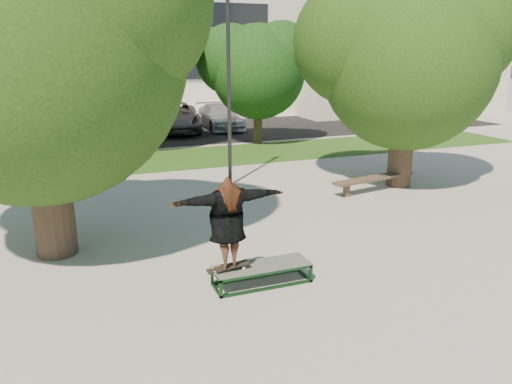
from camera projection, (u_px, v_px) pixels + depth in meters
name	position (u px, v px, depth m)	size (l,w,h in m)	color
ground	(258.00, 243.00, 11.21)	(120.00, 120.00, 0.00)	#ADA89F
grass_strip	(195.00, 157.00, 20.07)	(30.00, 4.00, 0.02)	#294B15
asphalt_strip	(144.00, 134.00, 25.55)	(40.00, 8.00, 0.01)	black
tree_left	(27.00, 37.00, 9.48)	(6.96, 5.95, 7.12)	#38281E
tree_right	(405.00, 53.00, 14.90)	(6.24, 5.33, 6.51)	#38281E
bg_tree_mid	(127.00, 54.00, 20.56)	(5.76, 4.92, 6.24)	#38281E
bg_tree_right	(256.00, 66.00, 22.16)	(5.04, 4.31, 5.43)	#38281E
lamppost	(229.00, 85.00, 15.17)	(0.25, 0.15, 6.11)	#2D2D30
side_building	(379.00, 52.00, 36.08)	(15.00, 10.00, 8.00)	silver
grind_box	(262.00, 274.00, 9.22)	(1.80, 0.60, 0.38)	#113417
skater_rig	(227.00, 222.00, 8.69)	(2.06, 0.61, 1.74)	white
bench	(374.00, 179.00, 15.20)	(3.00, 0.91, 0.46)	brown
car_silver_a	(4.00, 129.00, 22.71)	(1.72, 4.26, 1.45)	#B2B2B7
car_dark	(98.00, 132.00, 22.29)	(1.38, 3.95, 1.30)	black
car_grey	(175.00, 117.00, 26.40)	(2.49, 5.39, 1.50)	#5D5C62
car_silver_b	(220.00, 117.00, 27.28)	(1.83, 4.50, 1.31)	silver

